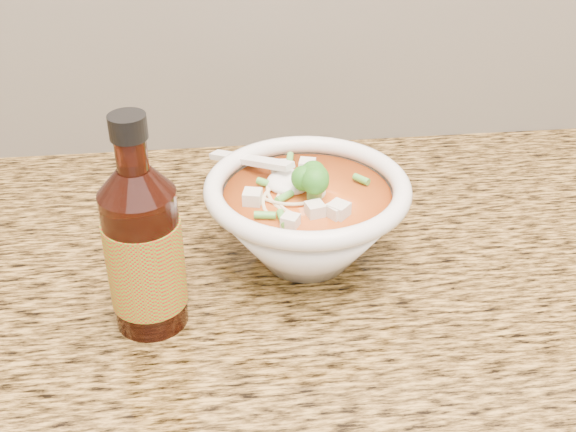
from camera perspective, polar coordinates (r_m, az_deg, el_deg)
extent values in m
cube|color=#A57C3C|center=(0.79, 9.31, -5.28)|extent=(4.00, 0.68, 0.04)
cylinder|color=white|center=(0.78, 1.46, -3.03)|extent=(0.09, 0.09, 0.01)
torus|color=white|center=(0.74, 1.55, 2.25)|extent=(0.21, 0.21, 0.02)
torus|color=beige|center=(0.73, 1.68, 1.29)|extent=(0.14, 0.14, 0.00)
torus|color=beige|center=(0.73, 0.23, 1.33)|extent=(0.09, 0.09, 0.00)
torus|color=beige|center=(0.75, 2.69, 1.78)|extent=(0.11, 0.11, 0.00)
torus|color=beige|center=(0.73, 0.68, 0.86)|extent=(0.10, 0.10, 0.00)
torus|color=beige|center=(0.74, 1.71, 1.11)|extent=(0.08, 0.08, 0.00)
torus|color=beige|center=(0.73, 0.71, 0.55)|extent=(0.13, 0.13, 0.00)
torus|color=beige|center=(0.73, 0.68, 0.27)|extent=(0.10, 0.10, 0.00)
torus|color=beige|center=(0.73, 1.53, 0.33)|extent=(0.11, 0.11, 0.00)
cube|color=silver|center=(0.73, 0.02, 1.83)|extent=(0.02, 0.02, 0.02)
cube|color=silver|center=(0.75, -0.69, 2.53)|extent=(0.02, 0.02, 0.02)
cube|color=silver|center=(0.77, 4.73, 3.37)|extent=(0.02, 0.02, 0.02)
cube|color=silver|center=(0.73, 2.80, 1.84)|extent=(0.02, 0.02, 0.02)
cube|color=silver|center=(0.72, 0.72, 1.21)|extent=(0.02, 0.02, 0.01)
cube|color=silver|center=(0.78, -0.43, 4.09)|extent=(0.02, 0.02, 0.02)
cube|color=silver|center=(0.73, 0.31, 1.83)|extent=(0.02, 0.02, 0.02)
cube|color=silver|center=(0.70, 2.35, 0.10)|extent=(0.02, 0.02, 0.02)
cube|color=silver|center=(0.70, 0.95, 0.26)|extent=(0.02, 0.02, 0.02)
ellipsoid|color=#196014|center=(0.72, 2.12, 2.74)|extent=(0.04, 0.04, 0.04)
cylinder|color=#54AF43|center=(0.71, 3.56, 0.77)|extent=(0.01, 0.02, 0.01)
cylinder|color=#54AF43|center=(0.69, 2.64, -0.03)|extent=(0.02, 0.01, 0.01)
cylinder|color=#54AF43|center=(0.71, 3.44, 0.67)|extent=(0.01, 0.02, 0.01)
cylinder|color=#54AF43|center=(0.70, 1.00, 0.40)|extent=(0.01, 0.02, 0.01)
cylinder|color=#54AF43|center=(0.71, 4.36, 0.54)|extent=(0.02, 0.02, 0.01)
cylinder|color=#54AF43|center=(0.72, -3.45, 1.46)|extent=(0.02, 0.02, 0.01)
ellipsoid|color=white|center=(0.75, 0.11, 2.71)|extent=(0.05, 0.05, 0.02)
cube|color=white|center=(0.78, -2.99, 4.42)|extent=(0.09, 0.09, 0.03)
cylinder|color=#330E06|center=(0.67, -11.21, -3.39)|extent=(0.08, 0.08, 0.14)
cylinder|color=#330E06|center=(0.62, -12.28, 4.82)|extent=(0.03, 0.03, 0.03)
cylinder|color=black|center=(0.60, -12.55, 6.91)|extent=(0.04, 0.04, 0.02)
cylinder|color=red|center=(0.67, -11.18, -3.58)|extent=(0.08, 0.08, 0.09)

